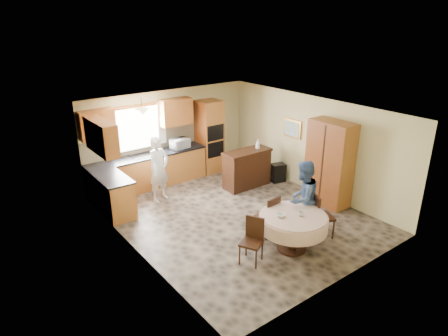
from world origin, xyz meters
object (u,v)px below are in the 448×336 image
cupboard (329,163)px  chair_right (319,213)px  chair_left (253,238)px  person_dining (302,198)px  dining_table (293,223)px  oven_tower (209,137)px  person_sink (159,169)px  sideboard (247,170)px  chair_back (270,214)px

cupboard → chair_right: bearing=-146.1°
chair_left → person_dining: (1.48, 0.14, 0.33)m
dining_table → chair_left: bearing=168.0°
oven_tower → person_sink: size_ratio=1.28×
sideboard → cupboard: (0.93, -1.96, 0.56)m
dining_table → oven_tower: bearing=75.6°
cupboard → chair_back: cupboard is taller
person_sink → chair_right: bearing=-79.9°
sideboard → chair_right: 2.95m
sideboard → chair_right: (-0.48, -2.91, 0.05)m
sideboard → cupboard: size_ratio=0.64×
person_sink → cupboard: bearing=-55.9°
chair_right → chair_back: bearing=76.7°
chair_left → chair_back: bearing=90.4°
dining_table → chair_left: 0.90m
chair_left → person_dining: 1.52m
cupboard → dining_table: cupboard is taller
oven_tower → cupboard: 3.66m
sideboard → person_dining: 2.71m
oven_tower → person_dining: bearing=-97.5°
chair_left → person_sink: size_ratio=0.53×
chair_back → chair_right: (0.82, -0.63, 0.03)m
sideboard → person_sink: bearing=163.9°
chair_back → person_sink: person_sink is taller
oven_tower → sideboard: oven_tower is taller
chair_right → dining_table: bearing=115.9°
cupboard → person_dining: cupboard is taller
chair_left → cupboard: bearing=76.3°
chair_back → chair_right: size_ratio=0.95×
cupboard → dining_table: 2.46m
sideboard → person_sink: (-2.28, 0.67, 0.35)m
sideboard → chair_left: size_ratio=1.52×
chair_right → person_sink: person_sink is taller
dining_table → cupboard: bearing=23.6°
oven_tower → chair_right: 4.50m
sideboard → chair_back: (-1.30, -2.28, 0.03)m
oven_tower → chair_right: (-0.34, -4.45, -0.53)m
oven_tower → chair_right: size_ratio=2.20×
cupboard → chair_back: 2.31m
chair_left → chair_right: (1.68, -0.17, 0.04)m
chair_left → chair_back: 0.98m
chair_left → chair_right: size_ratio=0.92×
dining_table → chair_back: bearing=90.9°
chair_back → person_sink: size_ratio=0.55×
oven_tower → sideboard: (0.14, -1.54, -0.58)m
person_dining → sideboard: bearing=-114.7°
dining_table → chair_back: 0.66m
sideboard → chair_left: sideboard is taller
chair_left → person_dining: size_ratio=0.54×
person_sink → dining_table: bearing=-91.2°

